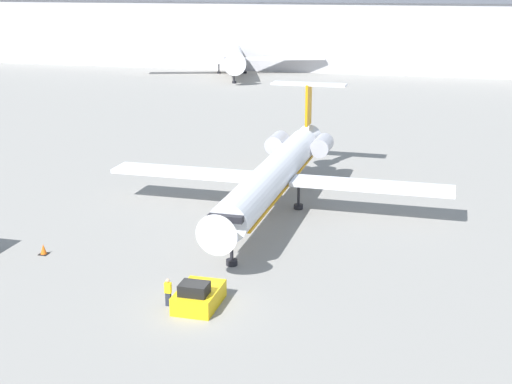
{
  "coord_description": "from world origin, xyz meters",
  "views": [
    {
      "loc": [
        13.23,
        -36.41,
        18.9
      ],
      "look_at": [
        0.0,
        13.91,
        3.32
      ],
      "focal_mm": 50.0,
      "sensor_mm": 36.0,
      "label": 1
    }
  ],
  "objects_px": {
    "traffic_cone_left": "(43,249)",
    "airplane_parked_far_left": "(232,55)",
    "worker_near_tug": "(168,292)",
    "airplane_main": "(276,172)",
    "pushback_tug": "(199,296)"
  },
  "relations": [
    {
      "from": "airplane_main",
      "to": "worker_near_tug",
      "type": "distance_m",
      "value": 20.09
    },
    {
      "from": "airplane_main",
      "to": "airplane_parked_far_left",
      "type": "height_order",
      "value": "airplane_parked_far_left"
    },
    {
      "from": "pushback_tug",
      "to": "airplane_parked_far_left",
      "type": "xyz_separation_m",
      "value": [
        -29.25,
        105.28,
        3.34
      ]
    },
    {
      "from": "worker_near_tug",
      "to": "airplane_parked_far_left",
      "type": "bearing_deg",
      "value": 104.57
    },
    {
      "from": "traffic_cone_left",
      "to": "airplane_parked_far_left",
      "type": "relative_size",
      "value": 0.02
    },
    {
      "from": "pushback_tug",
      "to": "airplane_parked_far_left",
      "type": "bearing_deg",
      "value": 105.53
    },
    {
      "from": "traffic_cone_left",
      "to": "airplane_parked_far_left",
      "type": "distance_m",
      "value": 101.42
    },
    {
      "from": "pushback_tug",
      "to": "worker_near_tug",
      "type": "height_order",
      "value": "pushback_tug"
    },
    {
      "from": "airplane_main",
      "to": "pushback_tug",
      "type": "bearing_deg",
      "value": -90.6
    },
    {
      "from": "pushback_tug",
      "to": "airplane_parked_far_left",
      "type": "distance_m",
      "value": 109.32
    },
    {
      "from": "worker_near_tug",
      "to": "airplane_parked_far_left",
      "type": "xyz_separation_m",
      "value": [
        -27.47,
        105.71,
        3.07
      ]
    },
    {
      "from": "airplane_main",
      "to": "worker_near_tug",
      "type": "xyz_separation_m",
      "value": [
        -1.99,
        -19.85,
        -2.4
      ]
    },
    {
      "from": "airplane_main",
      "to": "traffic_cone_left",
      "type": "height_order",
      "value": "airplane_main"
    },
    {
      "from": "worker_near_tug",
      "to": "airplane_parked_far_left",
      "type": "relative_size",
      "value": 0.05
    },
    {
      "from": "traffic_cone_left",
      "to": "airplane_main",
      "type": "bearing_deg",
      "value": 46.13
    }
  ]
}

